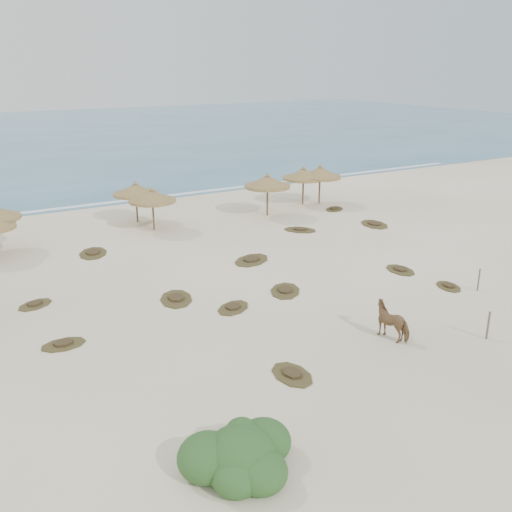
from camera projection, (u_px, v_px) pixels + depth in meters
name	position (u px, v px, depth m)	size (l,w,h in m)	color
ground	(331.00, 311.00, 25.96)	(160.00, 160.00, 0.00)	white
ocean	(32.00, 136.00, 87.31)	(200.00, 100.00, 0.01)	#2C6384
foam_line	(139.00, 199.00, 47.23)	(70.00, 0.60, 0.01)	white
palapa_2	(152.00, 197.00, 37.87)	(3.50, 3.50, 2.94)	brown
palapa_3	(136.00, 190.00, 39.77)	(3.59, 3.59, 2.96)	brown
palapa_4	(267.00, 182.00, 41.50)	(3.91, 3.91, 3.19)	brown
palapa_5	(320.00, 173.00, 45.03)	(3.92, 3.92, 3.17)	brown
palapa_6	(303.00, 175.00, 44.78)	(3.56, 3.56, 3.08)	brown
horse	(393.00, 321.00, 23.28)	(0.79, 1.74, 1.47)	brown
fence_post_near	(488.00, 325.00, 23.19)	(0.09, 0.09, 1.22)	brown
fence_post_far	(479.00, 280.00, 28.14)	(0.08, 0.08, 1.15)	brown
bush	(240.00, 455.00, 15.70)	(3.38, 2.97, 1.51)	#325F28
scrub_0	(63.00, 344.00, 22.83)	(1.78, 1.16, 0.16)	brown
scrub_1	(176.00, 299.00, 27.23)	(2.19, 2.70, 0.16)	brown
scrub_2	(233.00, 308.00, 26.24)	(2.26, 2.04, 0.16)	brown
scrub_3	(252.00, 260.00, 32.56)	(3.03, 2.70, 0.16)	brown
scrub_4	(400.00, 270.00, 31.00)	(1.48, 2.07, 0.16)	brown
scrub_5	(374.00, 224.00, 39.75)	(2.21, 2.86, 0.16)	brown
scrub_6	(93.00, 253.00, 33.73)	(2.36, 2.85, 0.16)	brown
scrub_7	(300.00, 230.00, 38.44)	(2.53, 2.59, 0.16)	brown
scrub_8	(35.00, 304.00, 26.58)	(2.00, 1.76, 0.16)	brown
scrub_9	(285.00, 291.00, 28.18)	(2.50, 2.65, 0.16)	brown
scrub_10	(334.00, 209.00, 43.89)	(2.27, 2.11, 0.16)	brown
scrub_11	(292.00, 374.00, 20.63)	(1.32, 1.99, 0.16)	brown
scrub_12	(449.00, 286.00, 28.73)	(1.47, 1.83, 0.16)	brown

